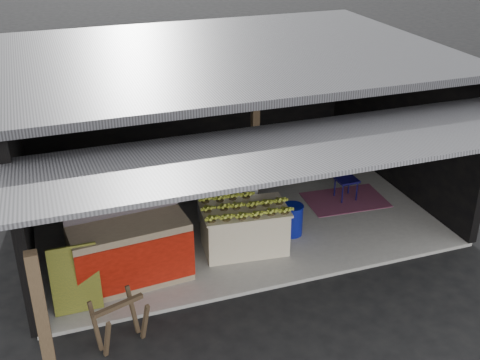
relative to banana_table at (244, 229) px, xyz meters
name	(u,v)px	position (x,y,z in m)	size (l,w,h in m)	color
ground	(280,288)	(0.17, -1.12, -0.44)	(80.00, 80.00, 0.00)	black
concrete_slab	(227,210)	(0.17, 1.38, -0.41)	(7.00, 5.00, 0.06)	gray
shophouse	(221,99)	(0.17, 1.69, 1.66)	(7.40, 7.29, 3.02)	black
banana_table	(244,229)	(0.00, 0.00, 0.00)	(1.46, 1.00, 0.76)	silver
banana_pile	(244,204)	(0.00, 0.00, 0.45)	(1.27, 0.76, 0.15)	gold
white_crate	(227,198)	(0.00, 0.88, 0.12)	(0.94, 0.68, 1.00)	white
neighbor_stall	(130,250)	(-1.89, -0.26, 0.15)	(1.78, 0.92, 1.78)	#998466
green_signboard	(75,279)	(-2.74, -0.70, 0.12)	(0.67, 0.04, 1.00)	black
sawhorse	(120,319)	(-2.28, -1.57, -0.02)	(0.75, 0.74, 0.66)	#503D28
water_barrel	(292,221)	(0.93, 0.17, -0.12)	(0.35, 0.35, 0.52)	navy
plastic_chair	(345,174)	(2.42, 1.10, 0.10)	(0.39, 0.39, 0.81)	#0E0B3D
magenta_rug	(345,200)	(2.40, 0.96, -0.38)	(1.50, 1.00, 0.01)	maroon
picture_frames	(182,77)	(0.00, 3.77, 1.49)	(1.62, 0.04, 0.46)	black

